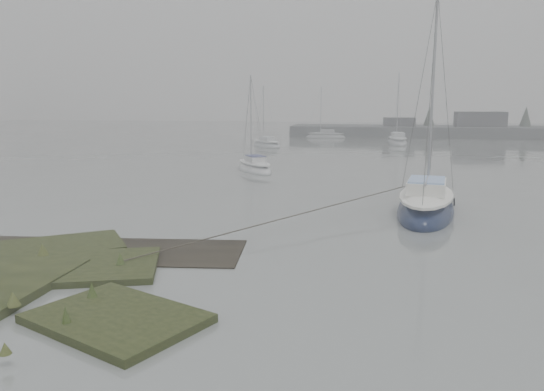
{
  "coord_description": "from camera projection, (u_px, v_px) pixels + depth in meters",
  "views": [
    {
      "loc": [
        5.56,
        -10.38,
        4.64
      ],
      "look_at": [
        2.85,
        5.28,
        1.8
      ],
      "focal_mm": 35.0,
      "sensor_mm": 36.0,
      "label": 1
    }
  ],
  "objects": [
    {
      "name": "ground",
      "position": [
        290.0,
        162.0,
        40.92
      ],
      "size": [
        160.0,
        160.0,
        0.0
      ],
      "primitive_type": "plane",
      "color": "slate",
      "rests_on": "ground"
    },
    {
      "name": "far_shoreline",
      "position": [
        534.0,
        131.0,
        67.19
      ],
      "size": [
        60.0,
        8.0,
        4.15
      ],
      "color": "#4C4F51",
      "rests_on": "ground"
    },
    {
      "name": "sailboat_main",
      "position": [
        426.0,
        207.0,
        22.02
      ],
      "size": [
        3.3,
        7.17,
        9.75
      ],
      "rotation": [
        0.0,
        0.0,
        -0.15
      ],
      "color": "#121B38",
      "rests_on": "ground"
    },
    {
      "name": "sailboat_white",
      "position": [
        254.0,
        168.0,
        35.56
      ],
      "size": [
        3.88,
        4.97,
        6.84
      ],
      "rotation": [
        0.0,
        0.0,
        0.55
      ],
      "color": "silver",
      "rests_on": "ground"
    },
    {
      "name": "sailboat_far_a",
      "position": [
        267.0,
        145.0,
        54.3
      ],
      "size": [
        4.32,
        4.62,
        6.73
      ],
      "rotation": [
        0.0,
        0.0,
        0.72
      ],
      "color": "silver",
      "rests_on": "ground"
    },
    {
      "name": "sailboat_far_b",
      "position": [
        397.0,
        142.0,
        57.82
      ],
      "size": [
        2.36,
        6.0,
        8.3
      ],
      "rotation": [
        0.0,
        0.0,
        0.07
      ],
      "color": "silver",
      "rests_on": "ground"
    },
    {
      "name": "sailboat_far_c",
      "position": [
        326.0,
        136.0,
        67.16
      ],
      "size": [
        4.95,
        1.69,
        6.95
      ],
      "rotation": [
        0.0,
        0.0,
        1.56
      ],
      "color": "#9FA3A9",
      "rests_on": "ground"
    }
  ]
}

